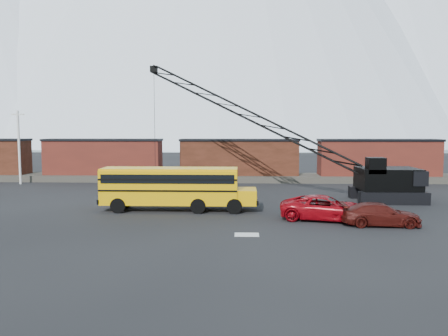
{
  "coord_description": "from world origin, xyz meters",
  "views": [
    {
      "loc": [
        0.1,
        -28.68,
        6.13
      ],
      "look_at": [
        -1.16,
        5.4,
        3.0
      ],
      "focal_mm": 35.0,
      "sensor_mm": 36.0,
      "label": 1
    }
  ],
  "objects_px": {
    "red_pickup": "(325,208)",
    "crawler_crane": "(254,118)",
    "maroon_suv": "(380,214)",
    "school_bus": "(175,187)"
  },
  "relations": [
    {
      "from": "school_bus",
      "to": "crawler_crane",
      "type": "relative_size",
      "value": 0.48
    },
    {
      "from": "maroon_suv",
      "to": "school_bus",
      "type": "bearing_deg",
      "value": 73.81
    },
    {
      "from": "crawler_crane",
      "to": "school_bus",
      "type": "bearing_deg",
      "value": -126.98
    },
    {
      "from": "red_pickup",
      "to": "crawler_crane",
      "type": "distance_m",
      "value": 13.45
    },
    {
      "from": "maroon_suv",
      "to": "crawler_crane",
      "type": "bearing_deg",
      "value": 33.18
    },
    {
      "from": "school_bus",
      "to": "red_pickup",
      "type": "height_order",
      "value": "school_bus"
    },
    {
      "from": "school_bus",
      "to": "maroon_suv",
      "type": "distance_m",
      "value": 14.48
    },
    {
      "from": "red_pickup",
      "to": "maroon_suv",
      "type": "xyz_separation_m",
      "value": [
        3.18,
        -1.58,
        -0.1
      ]
    },
    {
      "from": "school_bus",
      "to": "crawler_crane",
      "type": "distance_m",
      "value": 11.42
    },
    {
      "from": "school_bus",
      "to": "crawler_crane",
      "type": "height_order",
      "value": "crawler_crane"
    }
  ]
}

